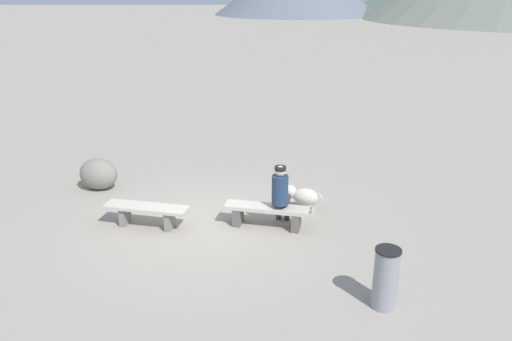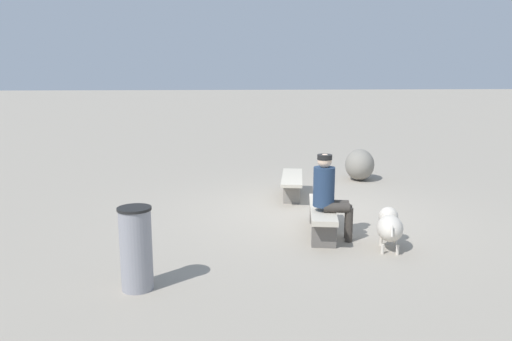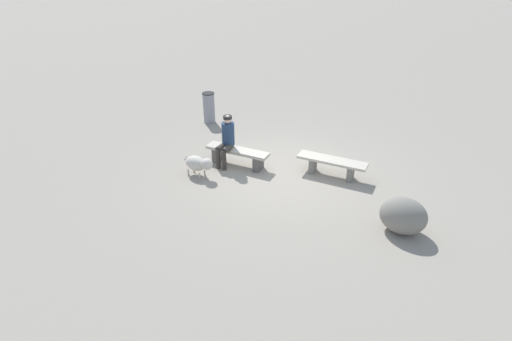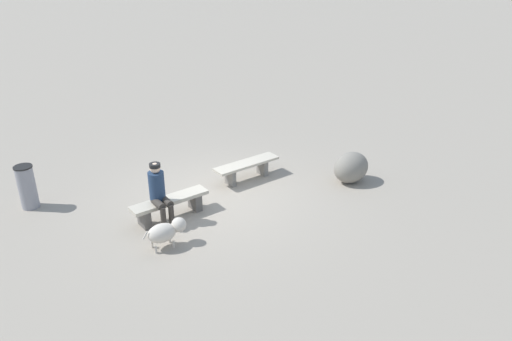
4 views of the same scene
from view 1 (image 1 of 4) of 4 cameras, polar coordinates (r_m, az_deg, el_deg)
name	(u,v)px [view 1 (image 1 of 4)]	position (r m, az deg, el deg)	size (l,w,h in m)	color
ground	(209,225)	(10.29, -5.40, -6.18)	(210.00, 210.00, 0.06)	#9E9384
bench_left	(147,212)	(10.22, -12.32, -4.58)	(1.74, 0.77, 0.45)	gray
bench_right	(267,213)	(9.99, 1.24, -4.81)	(1.71, 0.74, 0.45)	#605B56
seated_person	(281,192)	(9.84, 2.81, -2.40)	(0.41, 0.61, 1.31)	navy
dog	(302,195)	(10.74, 5.22, -2.84)	(0.83, 0.52, 0.54)	beige
trash_bin	(386,278)	(7.82, 14.50, -11.77)	(0.39, 0.39, 0.98)	gray
boulder	(99,174)	(12.35, -17.44, -0.37)	(0.69, 0.91, 0.75)	gray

